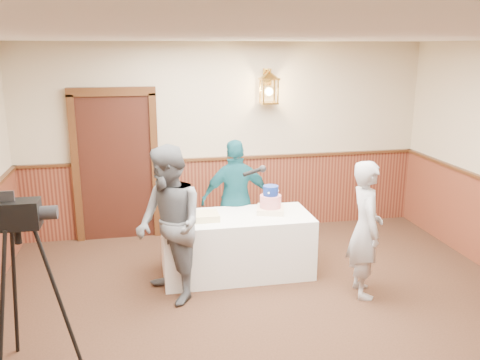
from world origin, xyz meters
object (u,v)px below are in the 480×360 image
(tv_camera_rig, at_px, (25,299))
(assistant_p, at_px, (236,200))
(baker, at_px, (365,229))
(sheet_cake_green, at_px, (178,213))
(interviewer, at_px, (169,225))
(sheet_cake_yellow, at_px, (203,217))
(display_table, at_px, (237,245))
(tiered_cake, at_px, (270,202))

(tv_camera_rig, bearing_deg, assistant_p, 43.72)
(baker, distance_m, assistant_p, 1.78)
(sheet_cake_green, bearing_deg, tv_camera_rig, -129.02)
(baker, bearing_deg, assistant_p, 50.77)
(baker, bearing_deg, sheet_cake_green, 73.35)
(interviewer, distance_m, tv_camera_rig, 1.69)
(sheet_cake_yellow, distance_m, interviewer, 0.61)
(display_table, distance_m, baker, 1.57)
(display_table, relative_size, sheet_cake_yellow, 4.78)
(tiered_cake, height_order, interviewer, interviewer)
(display_table, bearing_deg, assistant_p, 79.44)
(tiered_cake, xyz_separation_m, sheet_cake_yellow, (-0.85, -0.11, -0.09))
(tiered_cake, bearing_deg, tv_camera_rig, -146.89)
(tiered_cake, xyz_separation_m, tv_camera_rig, (-2.54, -1.65, -0.19))
(tiered_cake, relative_size, sheet_cake_yellow, 1.07)
(tiered_cake, distance_m, assistant_p, 0.58)
(interviewer, bearing_deg, baker, 60.41)
(tiered_cake, bearing_deg, sheet_cake_yellow, -172.36)
(sheet_cake_yellow, height_order, assistant_p, assistant_p)
(tv_camera_rig, bearing_deg, sheet_cake_yellow, 42.25)
(baker, bearing_deg, display_table, 67.00)
(interviewer, distance_m, assistant_p, 1.38)
(tv_camera_rig, bearing_deg, tiered_cake, 32.89)
(assistant_p, xyz_separation_m, tv_camera_rig, (-2.20, -2.12, -0.10))
(assistant_p, bearing_deg, sheet_cake_green, 24.58)
(sheet_cake_green, bearing_deg, display_table, -11.46)
(tiered_cake, xyz_separation_m, assistant_p, (-0.34, 0.47, -0.09))
(interviewer, xyz_separation_m, assistant_p, (0.93, 1.02, -0.08))
(interviewer, bearing_deg, assistant_p, 115.96)
(sheet_cake_green, relative_size, baker, 0.19)
(sheet_cake_yellow, xyz_separation_m, assistant_p, (0.52, 0.58, 0.00))
(baker, bearing_deg, tv_camera_rig, 111.79)
(tiered_cake, relative_size, assistant_p, 0.25)
(sheet_cake_yellow, distance_m, assistant_p, 0.78)
(sheet_cake_green, bearing_deg, sheet_cake_yellow, -35.82)
(display_table, height_order, tv_camera_rig, tv_camera_rig)
(tv_camera_rig, bearing_deg, interviewer, 40.76)
(tiered_cake, bearing_deg, interviewer, -156.45)
(tiered_cake, bearing_deg, assistant_p, 125.71)
(tiered_cake, distance_m, baker, 1.22)
(sheet_cake_yellow, height_order, tv_camera_rig, tv_camera_rig)
(tiered_cake, height_order, tv_camera_rig, tv_camera_rig)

